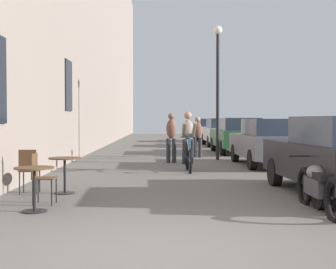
{
  "coord_description": "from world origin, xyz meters",
  "views": [
    {
      "loc": [
        -0.06,
        -5.3,
        1.49
      ],
      "look_at": [
        0.21,
        15.55,
        0.83
      ],
      "focal_mm": 51.72,
      "sensor_mm": 36.0,
      "label": 1
    }
  ],
  "objects_px": {
    "cafe_table_near": "(34,180)",
    "cafe_chair_mid_toward_street": "(29,168)",
    "parked_car_third": "(237,135)",
    "parked_car_fourth": "(221,132)",
    "cafe_chair_near_toward_street": "(40,175)",
    "parked_motorcycle": "(318,187)",
    "cafe_table_mid": "(65,168)",
    "parked_car_second": "(268,141)",
    "parked_car_fifth": "(211,130)",
    "street_lamp": "(218,75)",
    "pedestrian_near": "(171,135)",
    "cyclist_on_bicycle": "(188,143)",
    "pedestrian_mid": "(197,135)"
  },
  "relations": [
    {
      "from": "cafe_chair_near_toward_street",
      "to": "street_lamp",
      "type": "distance_m",
      "value": 10.5
    },
    {
      "from": "cafe_table_mid",
      "to": "parked_car_fourth",
      "type": "xyz_separation_m",
      "value": [
        5.27,
        17.18,
        0.28
      ]
    },
    {
      "from": "street_lamp",
      "to": "cafe_table_mid",
      "type": "bearing_deg",
      "value": -116.43
    },
    {
      "from": "pedestrian_near",
      "to": "street_lamp",
      "type": "height_order",
      "value": "street_lamp"
    },
    {
      "from": "cafe_chair_near_toward_street",
      "to": "parked_car_third",
      "type": "bearing_deg",
      "value": 66.86
    },
    {
      "from": "parked_car_third",
      "to": "parked_motorcycle",
      "type": "bearing_deg",
      "value": -93.34
    },
    {
      "from": "cyclist_on_bicycle",
      "to": "parked_car_third",
      "type": "relative_size",
      "value": 0.4
    },
    {
      "from": "parked_car_third",
      "to": "cafe_chair_mid_toward_street",
      "type": "bearing_deg",
      "value": -117.25
    },
    {
      "from": "cafe_table_mid",
      "to": "parked_motorcycle",
      "type": "relative_size",
      "value": 0.34
    },
    {
      "from": "cyclist_on_bicycle",
      "to": "pedestrian_mid",
      "type": "bearing_deg",
      "value": 82.67
    },
    {
      "from": "parked_car_second",
      "to": "parked_car_third",
      "type": "distance_m",
      "value": 5.74
    },
    {
      "from": "cafe_table_near",
      "to": "cafe_chair_mid_toward_street",
      "type": "distance_m",
      "value": 1.94
    },
    {
      "from": "street_lamp",
      "to": "parked_car_fifth",
      "type": "relative_size",
      "value": 1.12
    },
    {
      "from": "street_lamp",
      "to": "parked_car_fourth",
      "type": "bearing_deg",
      "value": 82.09
    },
    {
      "from": "cafe_table_near",
      "to": "cyclist_on_bicycle",
      "type": "bearing_deg",
      "value": 65.27
    },
    {
      "from": "cafe_table_mid",
      "to": "cafe_chair_mid_toward_street",
      "type": "relative_size",
      "value": 0.81
    },
    {
      "from": "street_lamp",
      "to": "cafe_chair_mid_toward_street",
      "type": "bearing_deg",
      "value": -120.03
    },
    {
      "from": "cafe_chair_mid_toward_street",
      "to": "pedestrian_near",
      "type": "xyz_separation_m",
      "value": [
        2.97,
        6.88,
        0.44
      ]
    },
    {
      "from": "pedestrian_mid",
      "to": "parked_car_fifth",
      "type": "relative_size",
      "value": 0.37
    },
    {
      "from": "cafe_table_near",
      "to": "pedestrian_mid",
      "type": "xyz_separation_m",
      "value": [
        3.44,
        11.05,
        0.37
      ]
    },
    {
      "from": "parked_car_second",
      "to": "street_lamp",
      "type": "bearing_deg",
      "value": 120.04
    },
    {
      "from": "cafe_table_mid",
      "to": "parked_motorcycle",
      "type": "height_order",
      "value": "parked_motorcycle"
    },
    {
      "from": "cafe_table_near",
      "to": "parked_car_third",
      "type": "distance_m",
      "value": 14.4
    },
    {
      "from": "cyclist_on_bicycle",
      "to": "parked_car_third",
      "type": "height_order",
      "value": "cyclist_on_bicycle"
    },
    {
      "from": "cafe_table_mid",
      "to": "parked_car_second",
      "type": "height_order",
      "value": "parked_car_second"
    },
    {
      "from": "cafe_table_near",
      "to": "parked_car_fourth",
      "type": "xyz_separation_m",
      "value": [
        5.37,
        19.1,
        0.28
      ]
    },
    {
      "from": "pedestrian_mid",
      "to": "parked_car_third",
      "type": "bearing_deg",
      "value": 50.74
    },
    {
      "from": "cafe_chair_mid_toward_street",
      "to": "cyclist_on_bicycle",
      "type": "bearing_deg",
      "value": 51.28
    },
    {
      "from": "cafe_chair_near_toward_street",
      "to": "cafe_chair_mid_toward_street",
      "type": "height_order",
      "value": "same"
    },
    {
      "from": "pedestrian_mid",
      "to": "parked_car_second",
      "type": "bearing_deg",
      "value": -59.5
    },
    {
      "from": "parked_car_third",
      "to": "parked_car_fourth",
      "type": "xyz_separation_m",
      "value": [
        0.03,
        5.73,
        -0.0
      ]
    },
    {
      "from": "parked_car_second",
      "to": "parked_motorcycle",
      "type": "distance_m",
      "value": 7.75
    },
    {
      "from": "pedestrian_mid",
      "to": "cafe_chair_mid_toward_street",
      "type": "bearing_deg",
      "value": -113.69
    },
    {
      "from": "cafe_chair_near_toward_street",
      "to": "parked_car_third",
      "type": "xyz_separation_m",
      "value": [
        5.42,
        12.68,
        0.28
      ]
    },
    {
      "from": "parked_car_fifth",
      "to": "parked_motorcycle",
      "type": "height_order",
      "value": "parked_car_fifth"
    },
    {
      "from": "parked_motorcycle",
      "to": "cafe_table_mid",
      "type": "bearing_deg",
      "value": 155.99
    },
    {
      "from": "parked_car_third",
      "to": "parked_motorcycle",
      "type": "relative_size",
      "value": 2.05
    },
    {
      "from": "street_lamp",
      "to": "parked_car_second",
      "type": "bearing_deg",
      "value": -59.96
    },
    {
      "from": "parked_car_fourth",
      "to": "parked_car_fifth",
      "type": "relative_size",
      "value": 1.0
    },
    {
      "from": "cafe_table_near",
      "to": "cafe_chair_near_toward_street",
      "type": "distance_m",
      "value": 0.7
    },
    {
      "from": "cafe_table_near",
      "to": "parked_car_fifth",
      "type": "relative_size",
      "value": 0.17
    },
    {
      "from": "parked_motorcycle",
      "to": "parked_car_second",
      "type": "bearing_deg",
      "value": 83.34
    },
    {
      "from": "parked_car_second",
      "to": "parked_car_fourth",
      "type": "bearing_deg",
      "value": 90.42
    },
    {
      "from": "parked_car_fifth",
      "to": "street_lamp",
      "type": "bearing_deg",
      "value": -94.82
    },
    {
      "from": "street_lamp",
      "to": "parked_motorcycle",
      "type": "relative_size",
      "value": 2.28
    },
    {
      "from": "parked_car_third",
      "to": "parked_motorcycle",
      "type": "xyz_separation_m",
      "value": [
        -0.78,
        -13.43,
        -0.4
      ]
    },
    {
      "from": "cafe_table_near",
      "to": "cafe_chair_mid_toward_street",
      "type": "xyz_separation_m",
      "value": [
        -0.59,
        1.85,
        -0.0
      ]
    },
    {
      "from": "parked_car_fourth",
      "to": "cafe_chair_near_toward_street",
      "type": "bearing_deg",
      "value": -106.48
    },
    {
      "from": "cafe_table_mid",
      "to": "cyclist_on_bicycle",
      "type": "xyz_separation_m",
      "value": [
        2.7,
        4.16,
        0.29
      ]
    },
    {
      "from": "cafe_table_mid",
      "to": "parked_car_second",
      "type": "xyz_separation_m",
      "value": [
        5.35,
        5.7,
        0.26
      ]
    }
  ]
}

